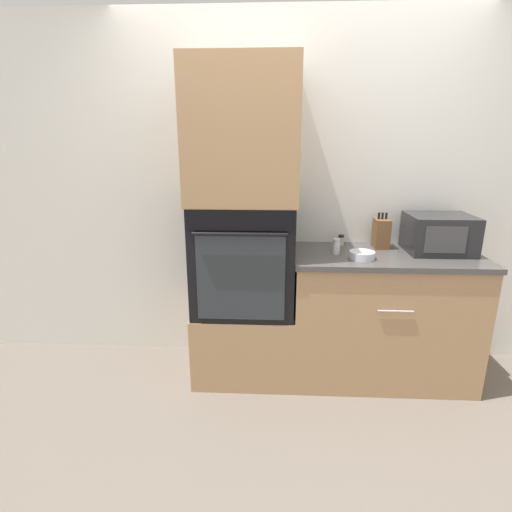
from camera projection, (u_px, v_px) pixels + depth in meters
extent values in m
plane|color=#6B6056|center=(293.00, 395.00, 2.67)|extent=(12.00, 12.00, 0.00)
cube|color=silver|center=(294.00, 196.00, 2.93)|extent=(8.00, 0.05, 2.50)
cube|color=#A87F56|center=(245.00, 338.00, 2.91)|extent=(0.69, 0.60, 0.51)
cube|color=black|center=(244.00, 256.00, 2.73)|extent=(0.67, 0.59, 0.74)
cube|color=black|center=(240.00, 220.00, 2.36)|extent=(0.64, 0.01, 0.13)
cube|color=#33E54C|center=(240.00, 220.00, 2.36)|extent=(0.09, 0.00, 0.03)
cube|color=#282D33|center=(241.00, 278.00, 2.46)|extent=(0.55, 0.01, 0.56)
cylinder|color=black|center=(240.00, 234.00, 2.35)|extent=(0.57, 0.02, 0.02)
cube|color=#A87F56|center=(243.00, 134.00, 2.51)|extent=(0.69, 0.60, 0.86)
cube|color=#A87F56|center=(380.00, 318.00, 2.81)|extent=(1.23, 0.60, 0.88)
cube|color=#474442|center=(386.00, 256.00, 2.68)|extent=(1.25, 0.63, 0.03)
cylinder|color=#B7B7BC|center=(396.00, 311.00, 2.46)|extent=(0.22, 0.01, 0.01)
cube|color=#232326|center=(439.00, 234.00, 2.69)|extent=(0.42, 0.35, 0.25)
cube|color=#3D3D3F|center=(446.00, 240.00, 2.52)|extent=(0.26, 0.01, 0.17)
cube|color=brown|center=(381.00, 233.00, 2.81)|extent=(0.10, 0.15, 0.20)
cylinder|color=black|center=(379.00, 216.00, 2.78)|extent=(0.02, 0.02, 0.04)
cylinder|color=black|center=(383.00, 216.00, 2.78)|extent=(0.02, 0.02, 0.04)
cylinder|color=black|center=(386.00, 216.00, 2.77)|extent=(0.02, 0.02, 0.04)
cylinder|color=silver|center=(362.00, 255.00, 2.56)|extent=(0.16, 0.16, 0.05)
cylinder|color=silver|center=(341.00, 241.00, 2.90)|extent=(0.04, 0.04, 0.06)
cylinder|color=black|center=(341.00, 236.00, 2.89)|extent=(0.04, 0.04, 0.02)
cylinder|color=silver|center=(336.00, 248.00, 2.66)|extent=(0.05, 0.05, 0.08)
cylinder|color=#B7B7BC|center=(337.00, 240.00, 2.65)|extent=(0.05, 0.05, 0.02)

